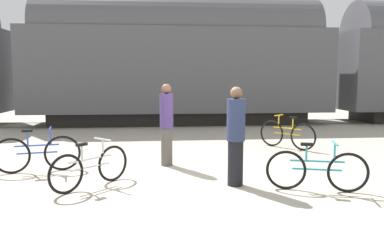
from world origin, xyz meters
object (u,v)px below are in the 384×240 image
at_px(bicycle_teal, 317,170).
at_px(person_in_navy, 236,136).
at_px(bicycle_yellow, 287,134).
at_px(bicycle_blue, 37,153).
at_px(bicycle_silver, 91,167).
at_px(freight_train, 179,58).
at_px(person_in_purple, 167,124).

xyz_separation_m(bicycle_teal, person_in_navy, (-1.33, 0.48, 0.54)).
xyz_separation_m(bicycle_yellow, bicycle_teal, (-0.86, -3.95, -0.02)).
bearing_deg(bicycle_blue, person_in_navy, -18.83).
bearing_deg(bicycle_teal, bicycle_silver, 171.41).
height_order(freight_train, bicycle_yellow, freight_train).
height_order(bicycle_silver, person_in_navy, person_in_navy).
bearing_deg(person_in_purple, freight_train, -123.25).
bearing_deg(person_in_purple, bicycle_silver, 20.58).
height_order(bicycle_teal, person_in_purple, person_in_purple).
height_order(bicycle_teal, bicycle_blue, bicycle_blue).
bearing_deg(bicycle_silver, person_in_purple, 48.40).
distance_m(freight_train, bicycle_teal, 10.43).
height_order(bicycle_blue, person_in_purple, person_in_purple).
xyz_separation_m(bicycle_blue, person_in_navy, (3.92, -1.34, 0.52)).
height_order(bicycle_silver, person_in_purple, person_in_purple).
xyz_separation_m(bicycle_teal, bicycle_blue, (-5.25, 1.81, 0.02)).
relative_size(freight_train, bicycle_blue, 23.22).
relative_size(freight_train, bicycle_teal, 23.63).
height_order(bicycle_blue, person_in_navy, person_in_navy).
height_order(freight_train, bicycle_teal, freight_train).
bearing_deg(bicycle_yellow, bicycle_blue, -160.74).
distance_m(bicycle_teal, person_in_purple, 3.40).
bearing_deg(bicycle_yellow, person_in_purple, -152.55).
relative_size(bicycle_silver, bicycle_yellow, 0.96).
bearing_deg(bicycle_silver, bicycle_yellow, 34.86).
xyz_separation_m(freight_train, bicycle_yellow, (2.66, -6.03, -2.42)).
height_order(freight_train, bicycle_silver, freight_train).
bearing_deg(freight_train, bicycle_blue, -112.89).
bearing_deg(bicycle_blue, bicycle_silver, -42.97).
distance_m(bicycle_silver, person_in_navy, 2.67).
xyz_separation_m(bicycle_silver, bicycle_yellow, (4.81, 3.35, 0.03)).
xyz_separation_m(freight_train, bicycle_silver, (-2.14, -9.38, -2.45)).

